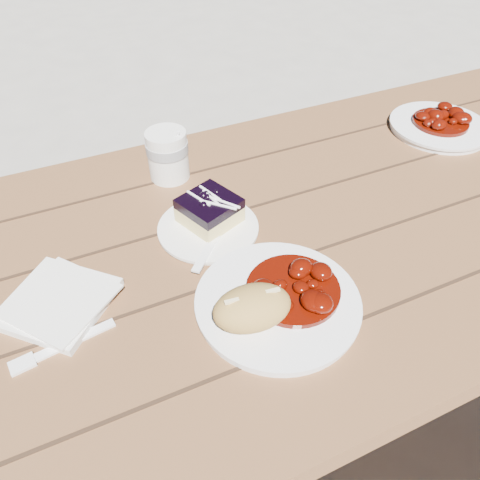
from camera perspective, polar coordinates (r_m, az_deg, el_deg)
name	(u,v)px	position (r m, az deg, el deg)	size (l,w,h in m)	color
ground	(262,420)	(1.49, 2.65, -21.03)	(60.00, 60.00, 0.00)	#9B958C
picnic_table	(270,288)	(0.99, 3.72, -5.83)	(2.00, 1.55, 0.75)	brown
main_plate	(278,303)	(0.75, 4.60, -7.66)	(0.26, 0.26, 0.02)	white
goulash_stew	(294,283)	(0.74, 6.60, -5.18)	(0.15, 0.15, 0.04)	#4E0B02
bread_roll	(252,308)	(0.69, 1.49, -8.27)	(0.12, 0.08, 0.06)	#AB8542
dessert_plate	(208,229)	(0.88, -3.89, 1.38)	(0.18, 0.18, 0.01)	white
blueberry_cake	(209,210)	(0.87, -3.74, 3.69)	(0.12, 0.12, 0.05)	#E3CD7B
fork_dessert	(209,247)	(0.83, -3.79, -0.91)	(0.03, 0.16, 0.01)	white
coffee_cup	(168,155)	(1.00, -8.79, 10.19)	(0.08, 0.08, 0.11)	white
napkin_stack	(58,302)	(0.80, -21.31, -7.10)	(0.15, 0.15, 0.01)	white
fork_table	(74,340)	(0.75, -19.57, -11.44)	(0.03, 0.16, 0.01)	white
second_plate	(439,127)	(1.28, 23.08, 12.56)	(0.23, 0.23, 0.02)	white
second_stew	(442,116)	(1.26, 23.44, 13.68)	(0.13, 0.13, 0.04)	#4E0B02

